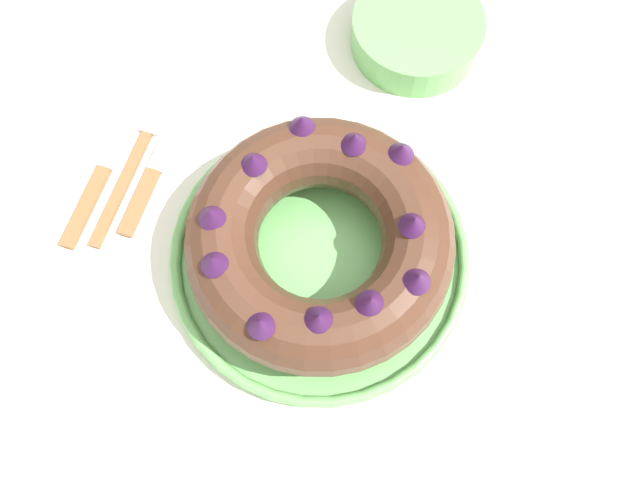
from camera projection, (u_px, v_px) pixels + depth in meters
name	position (u px, v px, depth m)	size (l,w,h in m)	color
ground_plane	(326.00, 384.00, 1.39)	(8.00, 8.00, 0.00)	gray
dining_table	(332.00, 316.00, 0.76)	(1.33, 1.06, 0.76)	silver
serving_dish	(320.00, 255.00, 0.68)	(0.33, 0.33, 0.02)	#6BB760
bundt_cake	(320.00, 240.00, 0.64)	(0.28, 0.28, 0.09)	#4C2D1E
fork	(138.00, 154.00, 0.73)	(0.02, 0.21, 0.01)	#936038
serving_knife	(104.00, 171.00, 0.73)	(0.02, 0.23, 0.01)	#936038
cake_knife	(153.00, 173.00, 0.73)	(0.02, 0.19, 0.01)	#936038
side_bowl	(414.00, 31.00, 0.77)	(0.16, 0.16, 0.05)	#6BB760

